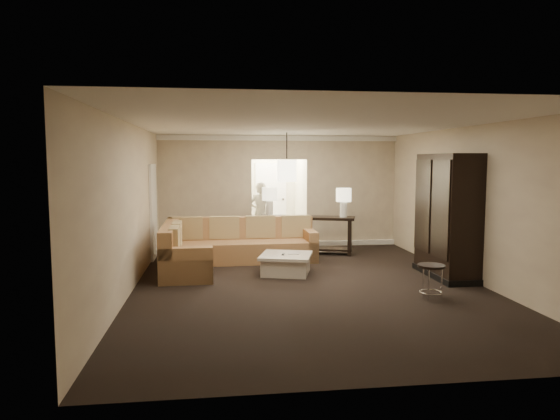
{
  "coord_description": "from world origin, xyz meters",
  "views": [
    {
      "loc": [
        -1.58,
        -8.45,
        2.18
      ],
      "look_at": [
        -0.35,
        1.2,
        1.21
      ],
      "focal_mm": 32.0,
      "sensor_mm": 36.0,
      "label": 1
    }
  ],
  "objects": [
    {
      "name": "ceiling",
      "position": [
        0.0,
        0.0,
        2.8
      ],
      "size": [
        6.0,
        8.0,
        0.02
      ],
      "primitive_type": "cube",
      "color": "white",
      "rests_on": "wall_back"
    },
    {
      "name": "baseboard",
      "position": [
        0.0,
        3.95,
        0.06
      ],
      "size": [
        6.0,
        0.1,
        0.12
      ],
      "primitive_type": "cube",
      "color": "white",
      "rests_on": "ground"
    },
    {
      "name": "person",
      "position": [
        -0.45,
        4.3,
        0.9
      ],
      "size": [
        0.76,
        0.62,
        1.81
      ],
      "primitive_type": "imported",
      "rotation": [
        0.0,
        0.0,
        2.82
      ],
      "color": "beige",
      "rests_on": "ground"
    },
    {
      "name": "wall_left",
      "position": [
        -3.0,
        0.0,
        1.4
      ],
      "size": [
        0.04,
        8.0,
        2.8
      ],
      "primitive_type": "cube",
      "color": "beige",
      "rests_on": "ground"
    },
    {
      "name": "table_lamp_right",
      "position": [
        1.33,
        2.73,
        1.32
      ],
      "size": [
        0.35,
        0.35,
        0.67
      ],
      "color": "white",
      "rests_on": "console_table"
    },
    {
      "name": "pendant_light",
      "position": [
        0.0,
        2.7,
        1.95
      ],
      "size": [
        0.38,
        0.38,
        1.09
      ],
      "color": "black",
      "rests_on": "ceiling"
    },
    {
      "name": "console_table",
      "position": [
        0.5,
        3.0,
        0.52
      ],
      "size": [
        2.31,
        1.19,
        0.87
      ],
      "rotation": [
        0.0,
        0.0,
        -0.31
      ],
      "color": "black",
      "rests_on": "ground"
    },
    {
      "name": "sectional_sofa",
      "position": [
        -1.42,
        1.85,
        0.38
      ],
      "size": [
        3.2,
        2.55,
        0.96
      ],
      "rotation": [
        0.0,
        0.0,
        0.01
      ],
      "color": "brown",
      "rests_on": "ground"
    },
    {
      "name": "drink_table",
      "position": [
        1.78,
        -1.08,
        0.39
      ],
      "size": [
        0.43,
        0.43,
        0.54
      ],
      "rotation": [
        0.0,
        0.0,
        -0.12
      ],
      "color": "black",
      "rests_on": "ground"
    },
    {
      "name": "wall_front",
      "position": [
        0.0,
        -4.0,
        1.4
      ],
      "size": [
        6.0,
        0.04,
        2.8
      ],
      "primitive_type": "cube",
      "color": "beige",
      "rests_on": "ground"
    },
    {
      "name": "ground",
      "position": [
        0.0,
        0.0,
        0.0
      ],
      "size": [
        8.0,
        8.0,
        0.0
      ],
      "primitive_type": "plane",
      "color": "black",
      "rests_on": "ground"
    },
    {
      "name": "coffee_table",
      "position": [
        -0.26,
        0.93,
        0.2
      ],
      "size": [
        1.17,
        1.17,
        0.4
      ],
      "rotation": [
        0.0,
        0.0,
        -0.28
      ],
      "color": "silver",
      "rests_on": "ground"
    },
    {
      "name": "side_door",
      "position": [
        -2.97,
        2.8,
        1.05
      ],
      "size": [
        0.05,
        0.9,
        2.1
      ],
      "primitive_type": "cube",
      "color": "white",
      "rests_on": "ground"
    },
    {
      "name": "foyer",
      "position": [
        0.0,
        5.34,
        1.3
      ],
      "size": [
        1.44,
        2.02,
        2.8
      ],
      "color": "beige",
      "rests_on": "ground"
    },
    {
      "name": "wall_back",
      "position": [
        0.0,
        4.0,
        1.4
      ],
      "size": [
        6.0,
        0.04,
        2.8
      ],
      "primitive_type": "cube",
      "color": "beige",
      "rests_on": "ground"
    },
    {
      "name": "wall_right",
      "position": [
        3.0,
        0.0,
        1.4
      ],
      "size": [
        0.04,
        8.0,
        2.8
      ],
      "primitive_type": "cube",
      "color": "beige",
      "rests_on": "ground"
    },
    {
      "name": "crown_molding",
      "position": [
        0.0,
        3.95,
        2.73
      ],
      "size": [
        6.0,
        0.1,
        0.12
      ],
      "primitive_type": "cube",
      "color": "white",
      "rests_on": "wall_back"
    },
    {
      "name": "table_lamp_left",
      "position": [
        -0.33,
        3.27,
        1.32
      ],
      "size": [
        0.35,
        0.35,
        0.67
      ],
      "color": "white",
      "rests_on": "console_table"
    },
    {
      "name": "armoire",
      "position": [
        2.69,
        0.31,
        1.1
      ],
      "size": [
        0.68,
        1.6,
        2.3
      ],
      "color": "black",
      "rests_on": "ground"
    }
  ]
}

